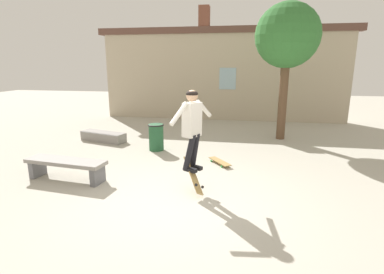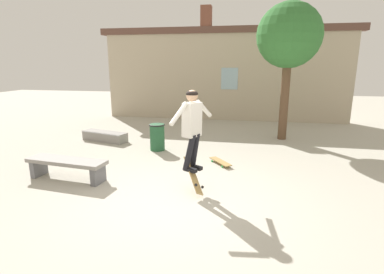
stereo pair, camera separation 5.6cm
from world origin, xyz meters
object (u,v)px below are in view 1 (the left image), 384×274
Objects in this scene: trash_bin at (156,137)px; skateboard_resting at (220,161)px; park_bench at (66,165)px; tree_right at (287,37)px; skateboard_flipping at (193,176)px; skate_ledge at (103,137)px; skater at (192,123)px.

skateboard_resting is (1.90, -0.91, -0.33)m from trash_bin.
park_bench is 2.48× the size of skateboard_resting.
trash_bin is 2.13m from skateboard_resting.
skateboard_resting is (3.12, 1.61, -0.26)m from park_bench.
tree_right reaches higher than skateboard_flipping.
park_bench is at bearing -61.19° from skate_ledge.
skate_ledge is 4.18m from skateboard_resting.
tree_right is 6.29× the size of skateboard_flipping.
park_bench is 2.78m from skateboard_flipping.
skater reaches higher than skateboard_resting.
skateboard_resting is at bearing -6.64° from skate_ledge.
park_bench is (-4.85, -4.54, -2.88)m from tree_right.
tree_right is at bearing 49.44° from park_bench.
tree_right is 2.36× the size of park_bench.
skateboard_flipping is (1.55, -2.69, -0.05)m from trash_bin.
tree_right is 6.52m from skate_ledge.
skateboard_flipping reaches higher than skate_ledge.
skateboard_resting is (0.39, 1.69, -1.27)m from skater.
tree_right is at bearing 29.12° from trash_bin.
skateboard_resting is (-1.73, -2.94, -3.14)m from tree_right.
tree_right is 5.89m from skateboard_flipping.
trash_bin is (-3.63, -2.02, -2.81)m from tree_right.
tree_right is 5.85× the size of skateboard_resting.
trash_bin is 1.12× the size of skateboard_flipping.
tree_right is 2.77× the size of skater.
skate_ledge is 4.92m from skater.
tree_right reaches higher than skate_ledge.
trash_bin reaches higher than skateboard_flipping.
trash_bin reaches higher than park_bench.
tree_right is 5.60× the size of trash_bin.
skater is (-2.12, -4.62, -1.86)m from tree_right.
skateboard_flipping reaches higher than skateboard_resting.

